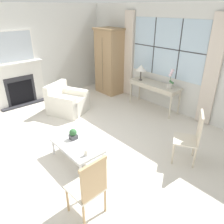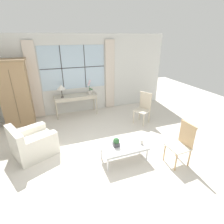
{
  "view_description": "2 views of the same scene",
  "coord_description": "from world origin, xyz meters",
  "px_view_note": "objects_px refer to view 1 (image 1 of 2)",
  "views": [
    {
      "loc": [
        3.52,
        -2.05,
        2.7
      ],
      "look_at": [
        0.54,
        0.59,
        0.76
      ],
      "focal_mm": 35.0,
      "sensor_mm": 36.0,
      "label": 1
    },
    {
      "loc": [
        -0.93,
        -3.37,
        2.72
      ],
      "look_at": [
        0.54,
        0.55,
        0.89
      ],
      "focal_mm": 28.0,
      "sensor_mm": 36.0,
      "label": 2
    }
  ],
  "objects_px": {
    "pillar_candle": "(86,153)",
    "armoire": "(109,62)",
    "fireplace": "(18,81)",
    "armchair_upholstered": "(67,103)",
    "accent_chair_wooden": "(90,186)",
    "potted_plant_small": "(73,134)",
    "console_table": "(154,86)",
    "coffee_table": "(77,145)",
    "side_chair_wooden": "(192,135)",
    "table_lamp": "(141,68)",
    "potted_orchid": "(170,82)"
  },
  "relations": [
    {
      "from": "fireplace",
      "to": "coffee_table",
      "type": "distance_m",
      "value": 3.46
    },
    {
      "from": "side_chair_wooden",
      "to": "coffee_table",
      "type": "height_order",
      "value": "side_chair_wooden"
    },
    {
      "from": "armoire",
      "to": "accent_chair_wooden",
      "type": "distance_m",
      "value": 5.06
    },
    {
      "from": "fireplace",
      "to": "console_table",
      "type": "bearing_deg",
      "value": 43.84
    },
    {
      "from": "coffee_table",
      "to": "potted_orchid",
      "type": "bearing_deg",
      "value": 91.16
    },
    {
      "from": "armchair_upholstered",
      "to": "accent_chair_wooden",
      "type": "relative_size",
      "value": 1.18
    },
    {
      "from": "console_table",
      "to": "armoire",
      "type": "bearing_deg",
      "value": -178.65
    },
    {
      "from": "potted_orchid",
      "to": "fireplace",
      "type": "bearing_deg",
      "value": -141.22
    },
    {
      "from": "table_lamp",
      "to": "potted_plant_small",
      "type": "height_order",
      "value": "table_lamp"
    },
    {
      "from": "table_lamp",
      "to": "potted_plant_small",
      "type": "xyz_separation_m",
      "value": [
        0.87,
        -2.87,
        -0.63
      ]
    },
    {
      "from": "table_lamp",
      "to": "coffee_table",
      "type": "relative_size",
      "value": 0.42
    },
    {
      "from": "fireplace",
      "to": "side_chair_wooden",
      "type": "height_order",
      "value": "fireplace"
    },
    {
      "from": "armchair_upholstered",
      "to": "coffee_table",
      "type": "height_order",
      "value": "armchair_upholstered"
    },
    {
      "from": "potted_plant_small",
      "to": "pillar_candle",
      "type": "relative_size",
      "value": 1.7
    },
    {
      "from": "side_chair_wooden",
      "to": "table_lamp",
      "type": "bearing_deg",
      "value": 151.76
    },
    {
      "from": "console_table",
      "to": "table_lamp",
      "type": "relative_size",
      "value": 3.34
    },
    {
      "from": "accent_chair_wooden",
      "to": "potted_plant_small",
      "type": "relative_size",
      "value": 4.65
    },
    {
      "from": "console_table",
      "to": "potted_plant_small",
      "type": "xyz_separation_m",
      "value": [
        0.4,
        -2.94,
        -0.18
      ]
    },
    {
      "from": "potted_orchid",
      "to": "potted_plant_small",
      "type": "relative_size",
      "value": 2.46
    },
    {
      "from": "pillar_candle",
      "to": "side_chair_wooden",
      "type": "bearing_deg",
      "value": 58.81
    },
    {
      "from": "potted_orchid",
      "to": "coffee_table",
      "type": "bearing_deg",
      "value": -88.84
    },
    {
      "from": "table_lamp",
      "to": "coffee_table",
      "type": "bearing_deg",
      "value": -70.29
    },
    {
      "from": "coffee_table",
      "to": "potted_plant_small",
      "type": "height_order",
      "value": "potted_plant_small"
    },
    {
      "from": "potted_orchid",
      "to": "coffee_table",
      "type": "distance_m",
      "value": 3.02
    },
    {
      "from": "fireplace",
      "to": "coffee_table",
      "type": "relative_size",
      "value": 1.99
    },
    {
      "from": "coffee_table",
      "to": "fireplace",
      "type": "bearing_deg",
      "value": 175.91
    },
    {
      "from": "potted_plant_small",
      "to": "pillar_candle",
      "type": "bearing_deg",
      "value": -12.12
    },
    {
      "from": "potted_plant_small",
      "to": "console_table",
      "type": "bearing_deg",
      "value": 97.74
    },
    {
      "from": "fireplace",
      "to": "side_chair_wooden",
      "type": "xyz_separation_m",
      "value": [
        4.86,
        1.35,
        -0.15
      ]
    },
    {
      "from": "table_lamp",
      "to": "armchair_upholstered",
      "type": "bearing_deg",
      "value": -116.5
    },
    {
      "from": "console_table",
      "to": "coffee_table",
      "type": "relative_size",
      "value": 1.41
    },
    {
      "from": "side_chair_wooden",
      "to": "potted_plant_small",
      "type": "relative_size",
      "value": 4.81
    },
    {
      "from": "armoire",
      "to": "console_table",
      "type": "relative_size",
      "value": 1.39
    },
    {
      "from": "armoire",
      "to": "console_table",
      "type": "bearing_deg",
      "value": 1.35
    },
    {
      "from": "armoire",
      "to": "accent_chair_wooden",
      "type": "relative_size",
      "value": 2.11
    },
    {
      "from": "side_chair_wooden",
      "to": "console_table",
      "type": "bearing_deg",
      "value": 145.11
    },
    {
      "from": "side_chair_wooden",
      "to": "accent_chair_wooden",
      "type": "distance_m",
      "value": 2.15
    },
    {
      "from": "coffee_table",
      "to": "pillar_candle",
      "type": "relative_size",
      "value": 8.52
    },
    {
      "from": "console_table",
      "to": "armchair_upholstered",
      "type": "relative_size",
      "value": 1.28
    },
    {
      "from": "console_table",
      "to": "side_chair_wooden",
      "type": "distance_m",
      "value": 2.44
    },
    {
      "from": "potted_orchid",
      "to": "console_table",
      "type": "bearing_deg",
      "value": 176.22
    },
    {
      "from": "table_lamp",
      "to": "armchair_upholstered",
      "type": "xyz_separation_m",
      "value": [
        -0.96,
        -1.93,
        -0.83
      ]
    },
    {
      "from": "console_table",
      "to": "accent_chair_wooden",
      "type": "bearing_deg",
      "value": -63.66
    },
    {
      "from": "fireplace",
      "to": "armchair_upholstered",
      "type": "height_order",
      "value": "fireplace"
    },
    {
      "from": "pillar_candle",
      "to": "armoire",
      "type": "bearing_deg",
      "value": 133.5
    },
    {
      "from": "pillar_candle",
      "to": "fireplace",
      "type": "bearing_deg",
      "value": 175.19
    },
    {
      "from": "fireplace",
      "to": "potted_plant_small",
      "type": "height_order",
      "value": "fireplace"
    },
    {
      "from": "console_table",
      "to": "armchair_upholstered",
      "type": "distance_m",
      "value": 2.49
    },
    {
      "from": "console_table",
      "to": "pillar_candle",
      "type": "distance_m",
      "value": 3.23
    },
    {
      "from": "potted_orchid",
      "to": "armchair_upholstered",
      "type": "relative_size",
      "value": 0.45
    }
  ]
}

